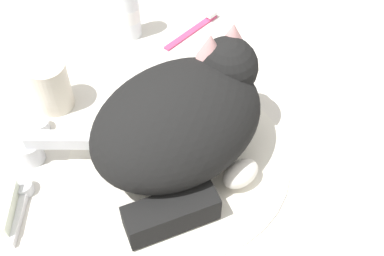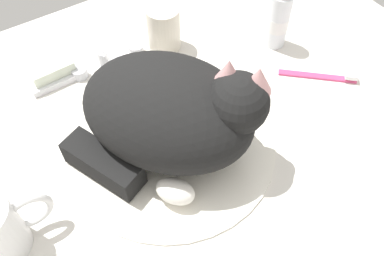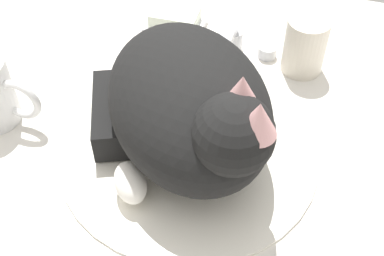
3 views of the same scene
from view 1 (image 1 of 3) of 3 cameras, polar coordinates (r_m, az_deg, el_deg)
ground_plane at (r=71.15cm, az=-1.55°, el=-4.53°), size 110.00×82.50×3.00cm
sink_basin at (r=69.62cm, az=-1.58°, el=-3.63°), size 32.51×32.51×0.79cm
faucet at (r=71.42cm, az=-17.78°, el=-2.36°), size 14.11×11.23×5.53cm
cat at (r=63.50cm, az=-1.04°, el=0.97°), size 29.60×30.75×17.08cm
rinse_cup at (r=77.20cm, az=-16.64°, el=4.90°), size 6.00×6.00×8.40cm
toothpaste_bottle at (r=87.25cm, az=-7.66°, el=14.06°), size 3.93×3.93×12.41cm
toothbrush at (r=90.65cm, az=0.32°, el=11.97°), size 10.98×10.03×1.60cm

